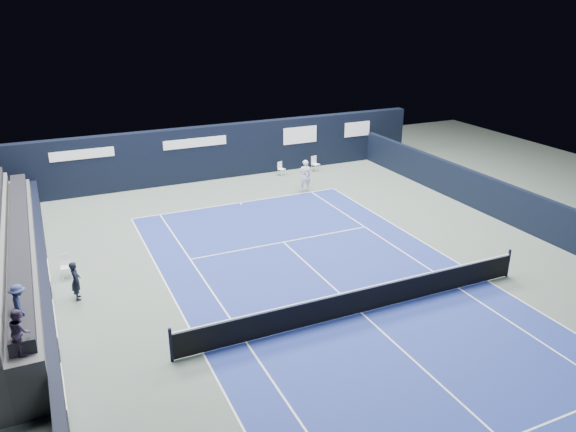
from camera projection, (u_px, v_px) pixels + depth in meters
name	position (u px, v px, depth m)	size (l,w,h in m)	color
ground	(332.00, 287.00, 20.47)	(48.00, 48.00, 0.00)	#516056
court_surface	(361.00, 313.00, 18.77)	(10.97, 23.77, 0.01)	navy
enclosure_wall_right	(481.00, 192.00, 27.59)	(0.30, 22.00, 1.80)	black
folding_chair_back_a	(281.00, 168.00, 33.18)	(0.46, 0.46, 0.81)	white
folding_chair_back_b	(315.00, 163.00, 33.98)	(0.49, 0.48, 0.91)	white
line_judge_chair	(65.00, 264.00, 21.07)	(0.40, 0.38, 0.89)	white
line_judge	(76.00, 281.00, 19.41)	(0.52, 0.34, 1.42)	black
court_markings	(361.00, 313.00, 18.77)	(11.03, 23.83, 0.00)	white
tennis_net	(362.00, 300.00, 18.59)	(12.90, 0.10, 1.10)	black
back_sponsor_wall	(212.00, 152.00, 32.19)	(26.00, 0.63, 3.10)	black
side_barrier_left	(45.00, 276.00, 19.94)	(0.33, 22.00, 1.20)	black
tennis_player	(305.00, 176.00, 30.32)	(0.72, 0.89, 1.74)	white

